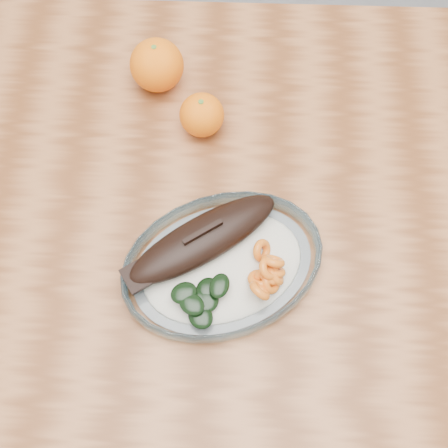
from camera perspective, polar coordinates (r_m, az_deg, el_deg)
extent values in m
plane|color=slate|center=(1.54, -0.83, -10.31)|extent=(3.00, 3.00, 0.00)
cube|color=brown|center=(0.85, -1.49, 1.47)|extent=(1.20, 0.80, 0.04)
cylinder|color=brown|center=(1.44, 21.74, 6.51)|extent=(0.06, 0.06, 0.71)
ellipsoid|color=white|center=(0.79, -0.14, -4.40)|extent=(0.61, 0.53, 0.01)
torus|color=#7EACC3|center=(0.78, -0.14, -4.15)|extent=(0.66, 0.66, 0.03)
ellipsoid|color=white|center=(0.77, -0.14, -3.95)|extent=(0.54, 0.47, 0.02)
ellipsoid|color=black|center=(0.76, -2.15, -1.04)|extent=(0.23, 0.18, 0.04)
ellipsoid|color=black|center=(0.77, -2.13, -1.25)|extent=(0.19, 0.15, 0.02)
cube|color=black|center=(0.75, -8.73, -4.74)|extent=(0.06, 0.06, 0.01)
cube|color=black|center=(0.74, -2.20, -0.51)|extent=(0.05, 0.04, 0.02)
torus|color=#C2480E|center=(0.76, 3.94, -2.27)|extent=(0.04, 0.05, 0.04)
torus|color=#C2480E|center=(0.75, 5.34, -4.77)|extent=(0.04, 0.04, 0.03)
torus|color=#C2480E|center=(0.75, 4.34, -5.14)|extent=(0.04, 0.04, 0.04)
torus|color=#C2480E|center=(0.75, 3.69, -5.21)|extent=(0.04, 0.04, 0.03)
torus|color=#C2480E|center=(0.75, 5.02, -4.45)|extent=(0.04, 0.04, 0.04)
torus|color=#C2480E|center=(0.75, 5.17, -4.39)|extent=(0.05, 0.04, 0.04)
torus|color=#C2480E|center=(0.75, 4.89, -5.54)|extent=(0.03, 0.04, 0.04)
torus|color=#C2480E|center=(0.75, 4.71, -4.86)|extent=(0.04, 0.04, 0.03)
torus|color=#C2480E|center=(0.74, 5.11, -3.34)|extent=(0.03, 0.03, 0.04)
torus|color=#C2480E|center=(0.73, 3.72, -6.42)|extent=(0.03, 0.04, 0.04)
torus|color=#C2480E|center=(0.74, 4.66, -4.09)|extent=(0.04, 0.05, 0.04)
ellipsoid|color=black|center=(0.74, -2.20, -7.55)|extent=(0.05, 0.05, 0.01)
ellipsoid|color=black|center=(0.73, -2.45, -9.05)|extent=(0.05, 0.05, 0.01)
ellipsoid|color=black|center=(0.74, -2.69, -7.98)|extent=(0.05, 0.05, 0.01)
ellipsoid|color=black|center=(0.74, -2.54, -7.36)|extent=(0.04, 0.04, 0.01)
ellipsoid|color=black|center=(0.74, -1.67, -6.35)|extent=(0.04, 0.04, 0.01)
ellipsoid|color=black|center=(0.74, -1.77, -7.36)|extent=(0.03, 0.04, 0.01)
ellipsoid|color=black|center=(0.73, -4.20, -6.62)|extent=(0.05, 0.04, 0.01)
ellipsoid|color=black|center=(0.73, -3.37, -7.78)|extent=(0.05, 0.04, 0.01)
ellipsoid|color=black|center=(0.74, -0.47, -5.91)|extent=(0.04, 0.04, 0.01)
sphere|color=#FF5805|center=(0.93, -6.84, 15.73)|extent=(0.09, 0.09, 0.09)
sphere|color=#FF5805|center=(0.87, -2.27, 11.01)|extent=(0.07, 0.07, 0.07)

